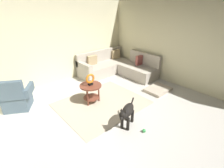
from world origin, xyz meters
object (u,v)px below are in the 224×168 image
sectional_couch (117,67)px  torus_sculpture (90,79)px  armchair (16,98)px  side_table (91,89)px  dog_bed_mat (158,89)px  dog_toy_ball (144,131)px  dog (127,112)px

sectional_couch → torus_sculpture: bearing=-152.3°
armchair → side_table: armchair is taller
sectional_couch → dog_bed_mat: size_ratio=2.81×
sectional_couch → dog_toy_ball: bearing=-123.6°
armchair → dog_toy_ball: armchair is taller
dog → dog_toy_ball: (0.13, -0.40, -0.34)m
armchair → dog: bearing=-25.3°
side_table → dog: size_ratio=0.75×
sectional_couch → armchair: 3.65m
sectional_couch → dog: sectional_couch is taller
armchair → dog_bed_mat: (3.63, -1.92, -0.28)m
armchair → side_table: bearing=-1.6°
sectional_couch → torus_sculpture: size_ratio=6.90×
sectional_couch → dog_toy_ball: size_ratio=28.98×
armchair → dog_bed_mat: 4.12m
sectional_couch → dog: (-2.01, -2.44, 0.09)m
side_table → dog_bed_mat: bearing=-23.9°
sectional_couch → dog: size_ratio=2.83×
dog_bed_mat → dog: 2.09m
sectional_couch → side_table: 2.27m
dog → dog_toy_ball: size_ratio=10.24×
side_table → dog_toy_ball: (0.12, -1.78, -0.38)m
sectional_couch → armchair: same height
dog_bed_mat → dog_toy_ball: dog_bed_mat is taller
side_table → torus_sculpture: 0.29m
armchair → dog: 2.92m
sectional_couch → side_table: sectional_couch is taller
side_table → sectional_couch: bearing=27.7°
sectional_couch → torus_sculpture: (-2.00, -1.05, 0.42)m
torus_sculpture → dog: (-0.01, -1.38, -0.33)m
dog_toy_ball → side_table: bearing=94.0°
side_table → dog: (-0.01, -1.38, -0.04)m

